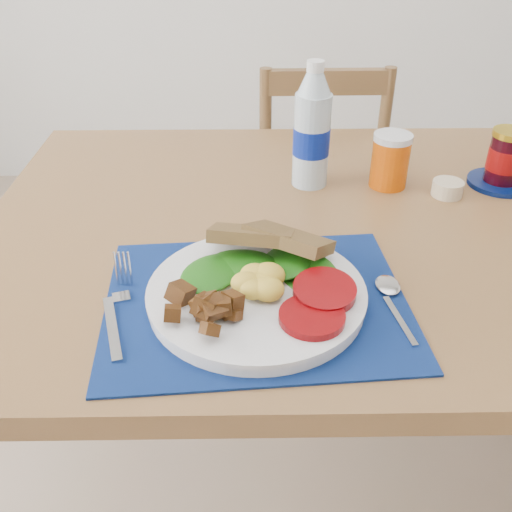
{
  "coord_description": "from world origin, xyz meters",
  "views": [
    {
      "loc": [
        -0.23,
        -0.69,
        1.25
      ],
      "look_at": [
        -0.21,
        -0.0,
        0.8
      ],
      "focal_mm": 40.0,
      "sensor_mm": 36.0,
      "label": 1
    }
  ],
  "objects_px": {
    "chair_far": "(317,166)",
    "juice_glass": "(390,162)",
    "jam_on_saucer": "(505,161)",
    "breakfast_plate": "(252,290)",
    "water_bottle": "(312,133)"
  },
  "relations": [
    {
      "from": "chair_far",
      "to": "juice_glass",
      "type": "height_order",
      "value": "chair_far"
    },
    {
      "from": "jam_on_saucer",
      "to": "juice_glass",
      "type": "bearing_deg",
      "value": -179.98
    },
    {
      "from": "breakfast_plate",
      "to": "water_bottle",
      "type": "height_order",
      "value": "water_bottle"
    },
    {
      "from": "chair_far",
      "to": "water_bottle",
      "type": "height_order",
      "value": "chair_far"
    },
    {
      "from": "chair_far",
      "to": "jam_on_saucer",
      "type": "bearing_deg",
      "value": 116.2
    },
    {
      "from": "water_bottle",
      "to": "jam_on_saucer",
      "type": "bearing_deg",
      "value": -1.76
    },
    {
      "from": "juice_glass",
      "to": "jam_on_saucer",
      "type": "height_order",
      "value": "jam_on_saucer"
    },
    {
      "from": "breakfast_plate",
      "to": "jam_on_saucer",
      "type": "relative_size",
      "value": 2.44
    },
    {
      "from": "chair_far",
      "to": "juice_glass",
      "type": "bearing_deg",
      "value": 95.79
    },
    {
      "from": "water_bottle",
      "to": "jam_on_saucer",
      "type": "relative_size",
      "value": 1.92
    },
    {
      "from": "breakfast_plate",
      "to": "water_bottle",
      "type": "xyz_separation_m",
      "value": [
        0.12,
        0.39,
        0.08
      ]
    },
    {
      "from": "juice_glass",
      "to": "jam_on_saucer",
      "type": "relative_size",
      "value": 0.8
    },
    {
      "from": "jam_on_saucer",
      "to": "chair_far",
      "type": "bearing_deg",
      "value": 117.05
    },
    {
      "from": "breakfast_plate",
      "to": "juice_glass",
      "type": "distance_m",
      "value": 0.47
    },
    {
      "from": "water_bottle",
      "to": "jam_on_saucer",
      "type": "xyz_separation_m",
      "value": [
        0.38,
        -0.01,
        -0.06
      ]
    }
  ]
}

